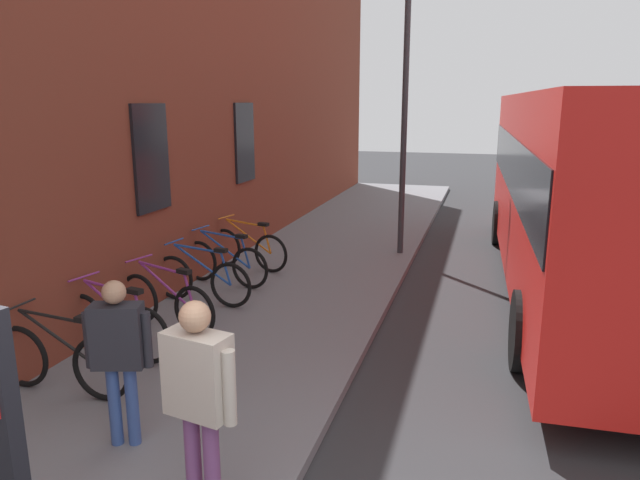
{
  "coord_description": "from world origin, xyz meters",
  "views": [
    {
      "loc": [
        -2.24,
        -1.4,
        3.23
      ],
      "look_at": [
        4.59,
        0.58,
        1.54
      ],
      "focal_mm": 32.83,
      "sensor_mm": 36.0,
      "label": 1
    }
  ],
  "objects_px": {
    "bicycle_far_end": "(116,326)",
    "bicycle_end_of_row": "(166,303)",
    "pedestrian_by_facade": "(199,388)",
    "bicycle_under_window": "(248,249)",
    "bicycle_beside_lamp": "(225,263)",
    "bicycle_leaning_wall": "(61,360)",
    "city_bus": "(589,182)",
    "pedestrian_near_bus": "(118,347)",
    "bicycle_nearest_sign": "(202,280)",
    "street_lamp": "(405,92)"
  },
  "relations": [
    {
      "from": "bicycle_end_of_row",
      "to": "pedestrian_by_facade",
      "type": "xyz_separation_m",
      "value": [
        -3.26,
        -2.23,
        0.67
      ]
    },
    {
      "from": "pedestrian_near_bus",
      "to": "street_lamp",
      "type": "distance_m",
      "value": 8.21
    },
    {
      "from": "bicycle_far_end",
      "to": "pedestrian_by_facade",
      "type": "bearing_deg",
      "value": -134.21
    },
    {
      "from": "bicycle_leaning_wall",
      "to": "bicycle_nearest_sign",
      "type": "relative_size",
      "value": 1.0
    },
    {
      "from": "pedestrian_near_bus",
      "to": "bicycle_end_of_row",
      "type": "bearing_deg",
      "value": 22.71
    },
    {
      "from": "bicycle_leaning_wall",
      "to": "bicycle_end_of_row",
      "type": "xyz_separation_m",
      "value": [
        1.96,
        -0.13,
        -0.0
      ]
    },
    {
      "from": "bicycle_leaning_wall",
      "to": "pedestrian_by_facade",
      "type": "xyz_separation_m",
      "value": [
        -1.31,
        -2.37,
        0.67
      ]
    },
    {
      "from": "street_lamp",
      "to": "bicycle_far_end",
      "type": "bearing_deg",
      "value": 156.49
    },
    {
      "from": "bicycle_under_window",
      "to": "street_lamp",
      "type": "height_order",
      "value": "street_lamp"
    },
    {
      "from": "city_bus",
      "to": "pedestrian_by_facade",
      "type": "relative_size",
      "value": 6.1
    },
    {
      "from": "pedestrian_near_bus",
      "to": "bicycle_leaning_wall",
      "type": "bearing_deg",
      "value": 62.17
    },
    {
      "from": "bicycle_beside_lamp",
      "to": "pedestrian_by_facade",
      "type": "bearing_deg",
      "value": -156.41
    },
    {
      "from": "bicycle_leaning_wall",
      "to": "city_bus",
      "type": "bearing_deg",
      "value": -46.15
    },
    {
      "from": "bicycle_far_end",
      "to": "bicycle_end_of_row",
      "type": "bearing_deg",
      "value": -9.85
    },
    {
      "from": "bicycle_under_window",
      "to": "bicycle_leaning_wall",
      "type": "bearing_deg",
      "value": 179.79
    },
    {
      "from": "bicycle_nearest_sign",
      "to": "city_bus",
      "type": "bearing_deg",
      "value": -65.86
    },
    {
      "from": "bicycle_under_window",
      "to": "bicycle_nearest_sign",
      "type": "bearing_deg",
      "value": -177.76
    },
    {
      "from": "bicycle_beside_lamp",
      "to": "bicycle_leaning_wall",
      "type": "bearing_deg",
      "value": 179.71
    },
    {
      "from": "bicycle_under_window",
      "to": "pedestrian_near_bus",
      "type": "relative_size",
      "value": 1.1
    },
    {
      "from": "bicycle_leaning_wall",
      "to": "bicycle_beside_lamp",
      "type": "height_order",
      "value": "same"
    },
    {
      "from": "pedestrian_by_facade",
      "to": "bicycle_far_end",
      "type": "bearing_deg",
      "value": 45.79
    },
    {
      "from": "city_bus",
      "to": "pedestrian_by_facade",
      "type": "height_order",
      "value": "city_bus"
    },
    {
      "from": "pedestrian_by_facade",
      "to": "bicycle_under_window",
      "type": "bearing_deg",
      "value": 20.15
    },
    {
      "from": "pedestrian_near_bus",
      "to": "bicycle_nearest_sign",
      "type": "bearing_deg",
      "value": 16.79
    },
    {
      "from": "bicycle_far_end",
      "to": "city_bus",
      "type": "distance_m",
      "value": 7.68
    },
    {
      "from": "bicycle_under_window",
      "to": "street_lamp",
      "type": "bearing_deg",
      "value": -52.21
    },
    {
      "from": "pedestrian_near_bus",
      "to": "pedestrian_by_facade",
      "type": "height_order",
      "value": "pedestrian_by_facade"
    },
    {
      "from": "bicycle_nearest_sign",
      "to": "city_bus",
      "type": "height_order",
      "value": "city_bus"
    },
    {
      "from": "bicycle_end_of_row",
      "to": "city_bus",
      "type": "height_order",
      "value": "city_bus"
    },
    {
      "from": "bicycle_leaning_wall",
      "to": "bicycle_nearest_sign",
      "type": "xyz_separation_m",
      "value": [
        3.08,
        -0.1,
        -0.0
      ]
    },
    {
      "from": "bicycle_leaning_wall",
      "to": "bicycle_far_end",
      "type": "bearing_deg",
      "value": 1.7
    },
    {
      "from": "bicycle_end_of_row",
      "to": "bicycle_beside_lamp",
      "type": "relative_size",
      "value": 0.99
    },
    {
      "from": "pedestrian_near_bus",
      "to": "pedestrian_by_facade",
      "type": "bearing_deg",
      "value": -120.01
    },
    {
      "from": "bicycle_nearest_sign",
      "to": "bicycle_under_window",
      "type": "distance_m",
      "value": 2.02
    },
    {
      "from": "pedestrian_by_facade",
      "to": "street_lamp",
      "type": "distance_m",
      "value": 8.7
    },
    {
      "from": "bicycle_nearest_sign",
      "to": "street_lamp",
      "type": "relative_size",
      "value": 0.32
    },
    {
      "from": "bicycle_leaning_wall",
      "to": "bicycle_under_window",
      "type": "height_order",
      "value": "same"
    },
    {
      "from": "pedestrian_near_bus",
      "to": "street_lamp",
      "type": "bearing_deg",
      "value": -10.21
    },
    {
      "from": "bicycle_beside_lamp",
      "to": "street_lamp",
      "type": "distance_m",
      "value": 4.93
    },
    {
      "from": "bicycle_under_window",
      "to": "bicycle_beside_lamp",
      "type": "bearing_deg",
      "value": -179.9
    },
    {
      "from": "street_lamp",
      "to": "bicycle_under_window",
      "type": "bearing_deg",
      "value": 127.79
    },
    {
      "from": "pedestrian_by_facade",
      "to": "bicycle_nearest_sign",
      "type": "bearing_deg",
      "value": 27.37
    },
    {
      "from": "bicycle_leaning_wall",
      "to": "bicycle_under_window",
      "type": "relative_size",
      "value": 1.02
    },
    {
      "from": "city_bus",
      "to": "bicycle_beside_lamp",
      "type": "bearing_deg",
      "value": 105.34
    },
    {
      "from": "bicycle_beside_lamp",
      "to": "bicycle_under_window",
      "type": "height_order",
      "value": "same"
    },
    {
      "from": "bicycle_under_window",
      "to": "pedestrian_near_bus",
      "type": "height_order",
      "value": "pedestrian_near_bus"
    },
    {
      "from": "bicycle_far_end",
      "to": "bicycle_nearest_sign",
      "type": "height_order",
      "value": "same"
    },
    {
      "from": "street_lamp",
      "to": "city_bus",
      "type": "bearing_deg",
      "value": -113.32
    },
    {
      "from": "bicycle_end_of_row",
      "to": "bicycle_nearest_sign",
      "type": "xyz_separation_m",
      "value": [
        1.12,
        0.03,
        0.0
      ]
    },
    {
      "from": "bicycle_beside_lamp",
      "to": "city_bus",
      "type": "height_order",
      "value": "city_bus"
    }
  ]
}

